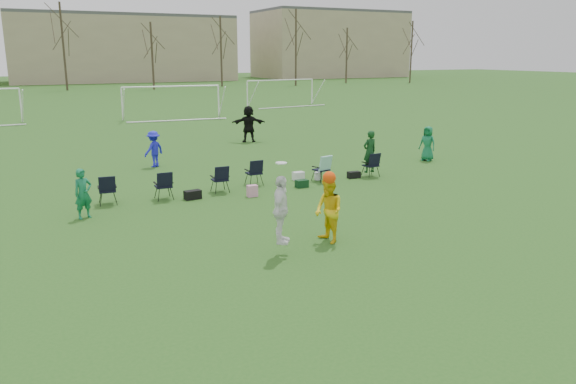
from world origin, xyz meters
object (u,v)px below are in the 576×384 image
fielder_blue (154,149)px  fielder_green_far (428,143)px  goal_right (281,85)px  goal_mid (171,93)px  fielder_green_near (83,194)px  fielder_black (249,124)px  center_contest (310,210)px

fielder_blue → fielder_green_far: bearing=128.4°
fielder_blue → goal_right: 30.07m
goal_mid → goal_right: (12.00, 6.00, 0.00)m
goal_right → fielder_blue: bearing=-133.9°
fielder_green_near → fielder_blue: 7.87m
fielder_black → goal_mid: (-0.76, 13.53, 0.91)m
fielder_green_near → center_contest: bearing=-67.9°
fielder_black → goal_mid: 13.58m
fielder_blue → goal_mid: goal_mid is taller
center_contest → fielder_black: bearing=72.7°
fielder_green_near → goal_right: 37.88m
fielder_green_far → goal_mid: goal_mid is taller
fielder_green_near → goal_mid: (9.32, 25.29, 1.17)m
fielder_green_near → center_contest: 7.12m
center_contest → goal_mid: size_ratio=0.32×
fielder_green_near → goal_mid: bearing=49.6°
fielder_blue → fielder_green_near: bearing=29.6°
center_contest → goal_mid: (4.53, 30.56, 0.93)m
fielder_black → goal_mid: bearing=-67.2°
fielder_green_far → center_contest: (-10.52, -8.18, 0.20)m
fielder_black → fielder_green_near: bearing=69.0°
fielder_green_near → fielder_green_far: 15.58m
fielder_green_near → goal_right: goal_right is taller
fielder_green_far → center_contest: bearing=-75.0°
fielder_black → goal_right: bearing=-100.3°
goal_right → goal_mid: bearing=-161.4°
fielder_green_near → goal_mid: size_ratio=0.20×
fielder_blue → goal_right: goal_right is taller
fielder_green_far → fielder_blue: bearing=-132.1°
goal_mid → fielder_black: bearing=-82.8°
fielder_green_near → goal_right: (21.32, 31.29, 1.17)m
fielder_green_far → goal_mid: bearing=172.1°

